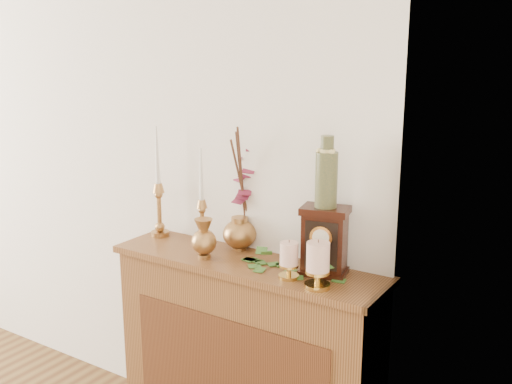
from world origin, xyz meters
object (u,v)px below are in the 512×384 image
Objects in this scene: candlestick_left at (159,201)px; ceramic_vase at (326,175)px; ginger_jar at (244,193)px; mantel_clock at (324,241)px; bud_vase at (204,239)px; candlestick_center at (202,216)px.

candlestick_left is 1.88× the size of ceramic_vase.
ginger_jar is 2.03× the size of mantel_clock.
bud_vase is 0.31× the size of ginger_jar.
candlestick_left is 0.45m from ginger_jar.
ginger_jar reaches higher than candlestick_center.
ginger_jar is 0.49m from ceramic_vase.
candlestick_left reaches higher than mantel_clock.
candlestick_left is at bearing 174.24° from candlestick_center.
mantel_clock is at bearing 12.77° from bud_vase.
ceramic_vase is at bearing -1.22° from candlestick_left.
candlestick_left is 0.28m from candlestick_center.
ginger_jar reaches higher than candlestick_left.
candlestick_center is 2.60× the size of bud_vase.
candlestick_center reaches higher than mantel_clock.
ceramic_vase reaches higher than mantel_clock.
mantel_clock is at bearing -1.38° from candlestick_left.
candlestick_left is 1.91× the size of mantel_clock.
mantel_clock is (0.45, -0.11, -0.12)m from ginger_jar.
bud_vase is at bearing -179.49° from mantel_clock.
bud_vase is 0.53m from mantel_clock.
bud_vase is at bearing -49.83° from candlestick_center.
mantel_clock is at bearing 0.66° from candlestick_center.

